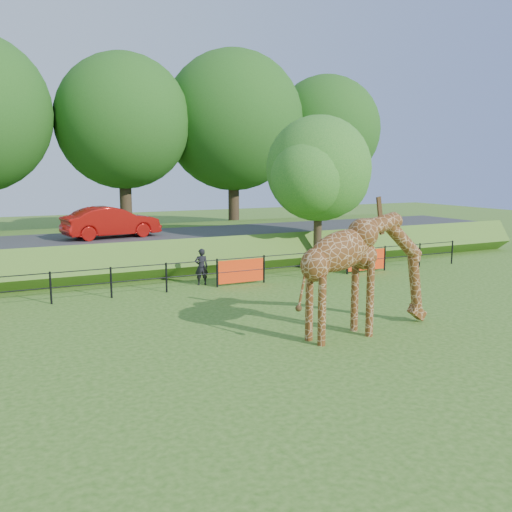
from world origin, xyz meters
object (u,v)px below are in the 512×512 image
object	(u,v)px
visitor	(201,267)
tree_east	(320,173)
giraffe	(367,274)
car_red	(111,222)

from	to	relation	value
visitor	tree_east	world-z (taller)	tree_east
giraffe	car_red	bearing A→B (deg)	101.62
visitor	giraffe	bearing A→B (deg)	112.28
car_red	visitor	bearing A→B (deg)	-163.96
giraffe	visitor	xyz separation A→B (m)	(-1.74, 8.04, -0.95)
giraffe	tree_east	world-z (taller)	tree_east
visitor	car_red	bearing A→B (deg)	-55.24
car_red	tree_east	size ratio (longest dim) A/B	0.62
giraffe	tree_east	bearing A→B (deg)	59.22
giraffe	car_red	distance (m)	13.69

